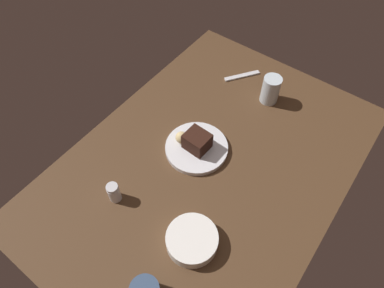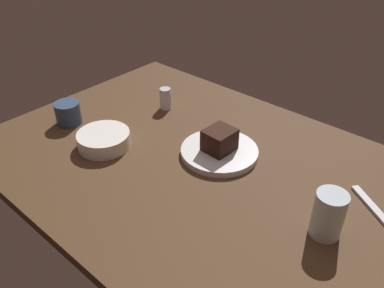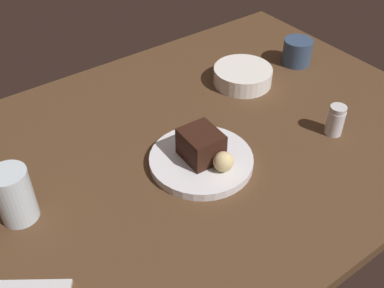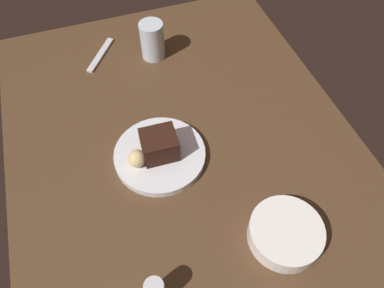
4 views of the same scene
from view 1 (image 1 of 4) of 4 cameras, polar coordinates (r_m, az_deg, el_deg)
name	(u,v)px [view 1 (image 1 of 4)]	position (r cm, az deg, el deg)	size (l,w,h in cm)	color
dining_table	(208,166)	(118.09, 2.67, -3.60)	(120.00, 84.00, 3.00)	#4C331E
dessert_plate	(197,148)	(119.18, 0.76, -0.64)	(21.65, 21.65, 1.83)	silver
chocolate_cake_slice	(197,141)	(115.83, 0.85, 0.47)	(7.22, 8.06, 6.26)	black
bread_roll	(181,137)	(118.16, -1.75, 1.10)	(4.14, 4.14, 4.14)	#DBC184
salt_shaker	(114,192)	(109.81, -12.77, -7.79)	(3.84, 3.84, 7.18)	silver
water_glass	(271,90)	(134.13, 12.84, 8.75)	(6.80, 6.80, 10.95)	silver
side_bowl	(192,240)	(102.43, 0.00, -15.57)	(15.08, 15.08, 4.34)	white
dessert_spoon	(242,76)	(145.17, 8.25, 11.07)	(15.00, 1.80, 0.70)	silver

